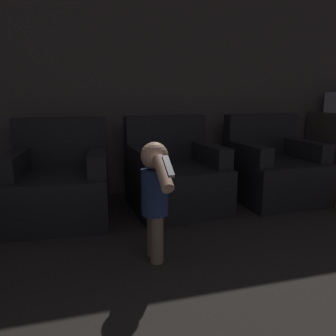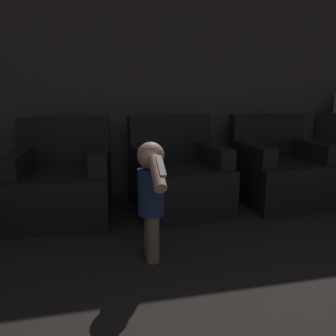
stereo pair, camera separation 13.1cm
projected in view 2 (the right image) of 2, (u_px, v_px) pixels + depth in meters
wall_back at (154, 82)px, 3.78m from camera, size 8.40×0.05×2.60m
armchair_left at (63, 183)px, 3.14m from camera, size 0.97×0.93×0.94m
armchair_middle at (178, 177)px, 3.38m from camera, size 0.96×0.92×0.94m
armchair_right at (278, 171)px, 3.62m from camera, size 0.93×0.89×0.94m
person_toddler at (151, 192)px, 2.27m from camera, size 0.19×0.59×0.85m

